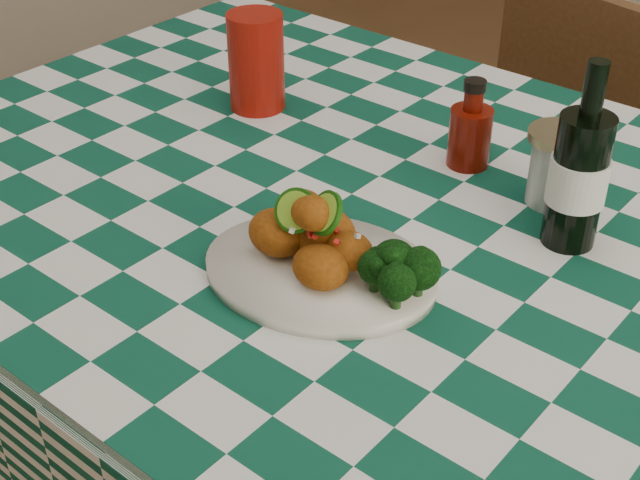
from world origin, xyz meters
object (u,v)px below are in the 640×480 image
Objects in this scene: mason_jar at (557,168)px; beer_bottle at (582,157)px; fried_chicken_pile at (317,232)px; plate at (320,272)px; wooden_chair_left at (501,196)px; dining_table at (398,428)px; red_tumbler at (256,62)px; ketchup_bottle at (471,123)px.

mason_jar is 0.12m from beer_bottle.
beer_bottle is (0.20, 0.27, 0.06)m from fried_chicken_pile.
mason_jar is (0.13, 0.34, 0.04)m from plate.
fried_chicken_pile is (-0.00, 0.00, 0.06)m from plate.
fried_chicken_pile is 1.36× the size of mason_jar.
wooden_chair_left is at bearing 103.31° from plate.
red_tumbler reaches higher than dining_table.
fried_chicken_pile is 0.92× the size of red_tumbler.
fried_chicken_pile is 0.60× the size of beer_bottle.
wooden_chair_left is (-0.34, 0.53, -0.42)m from mason_jar.
wooden_chair_left is (-0.19, 0.51, -0.43)m from ketchup_bottle.
dining_table is at bearing -127.27° from mason_jar.
plate is 0.36m from ketchup_bottle.
red_tumbler reaches higher than plate.
wooden_chair_left reaches higher than dining_table.
beer_bottle is (0.18, 0.09, 0.52)m from dining_table.
red_tumbler reaches higher than wooden_chair_left.
mason_jar is at bearing -6.72° from ketchup_bottle.
red_tumbler is at bearing 162.75° from dining_table.
wooden_chair_left is at bearing 72.21° from red_tumbler.
ketchup_bottle is at bearing 91.67° from fried_chicken_pile.
red_tumbler is 0.52m from mason_jar.
wooden_chair_left is (-0.21, 0.87, -0.37)m from plate.
dining_table is 6.75× the size of beer_bottle.
ketchup_bottle reaches higher than dining_table.
wooden_chair_left is at bearing 110.49° from ketchup_bottle.
beer_bottle is at bearing -50.88° from mason_jar.
ketchup_bottle reaches higher than plate.
mason_jar is 0.13× the size of wooden_chair_left.
plate is 1.17× the size of beer_bottle.
plate is 1.82× the size of red_tumbler.
mason_jar reaches higher than wooden_chair_left.
beer_bottle is 0.87m from wooden_chair_left.
mason_jar is at bearing -44.01° from wooden_chair_left.
mason_jar reaches higher than dining_table.
fried_chicken_pile is at bearing 180.00° from plate.
wooden_chair_left is (0.18, 0.57, -0.44)m from red_tumbler.
plate is at bearing -63.28° from wooden_chair_left.
beer_bottle reaches higher than red_tumbler.
dining_table is 15.42× the size of mason_jar.
red_tumbler is at bearing 176.23° from beer_bottle.
plate is at bearing -111.22° from mason_jar.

